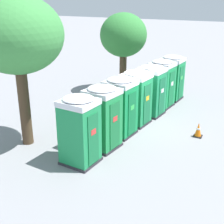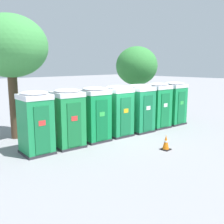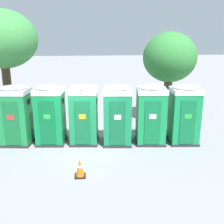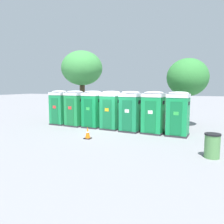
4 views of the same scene
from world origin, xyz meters
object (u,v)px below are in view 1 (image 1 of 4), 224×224
(portapotty_3, at_px, (136,97))
(portapotty_4, at_px, (151,90))
(portapotty_5, at_px, (162,83))
(portapotty_2, at_px, (120,106))
(portapotty_1, at_px, (102,117))
(portapotty_6, at_px, (172,77))
(street_tree_0, at_px, (17,36))
(portapotty_0, at_px, (80,130))
(traffic_cone, at_px, (198,130))
(street_tree_1, at_px, (123,36))

(portapotty_3, bearing_deg, portapotty_4, -9.92)
(portapotty_4, bearing_deg, portapotty_5, -2.92)
(portapotty_2, bearing_deg, portapotty_5, -6.19)
(portapotty_3, bearing_deg, portapotty_1, 175.27)
(portapotty_3, bearing_deg, portapotty_5, -6.42)
(portapotty_1, relative_size, portapotty_4, 1.00)
(portapotty_3, height_order, portapotty_4, same)
(portapotty_4, distance_m, portapotty_6, 2.87)
(portapotty_3, distance_m, street_tree_0, 5.87)
(portapotty_0, xyz_separation_m, portapotty_2, (2.86, -0.25, -0.00))
(portapotty_0, relative_size, traffic_cone, 3.97)
(portapotty_2, bearing_deg, portapotty_3, -5.72)
(portapotty_0, xyz_separation_m, portapotty_6, (8.55, -0.85, -0.00))
(portapotty_2, xyz_separation_m, portapotty_3, (1.43, -0.14, 0.00))
(portapotty_2, bearing_deg, portapotty_6, -6.02)
(portapotty_4, xyz_separation_m, portapotty_5, (1.43, -0.07, -0.00))
(portapotty_5, height_order, traffic_cone, portapotty_5)
(portapotty_2, xyz_separation_m, street_tree_1, (6.01, 2.59, 2.11))
(portapotty_4, height_order, street_tree_0, street_tree_0)
(portapotty_5, bearing_deg, portapotty_1, 174.42)
(portapotty_2, bearing_deg, portapotty_1, 176.27)
(street_tree_1, bearing_deg, portapotty_1, -161.42)
(street_tree_1, bearing_deg, portapotty_5, -119.55)
(portapotty_6, relative_size, street_tree_1, 0.54)
(portapotty_6, bearing_deg, portapotty_5, 174.49)
(portapotty_0, bearing_deg, portapotty_3, -5.22)
(portapotty_6, height_order, street_tree_1, street_tree_1)
(portapotty_6, distance_m, street_tree_0, 9.44)
(portapotty_5, distance_m, traffic_cone, 4.16)
(portapotty_2, relative_size, traffic_cone, 3.97)
(street_tree_0, bearing_deg, traffic_cone, -59.02)
(portapotty_6, bearing_deg, street_tree_0, 156.02)
(portapotty_1, relative_size, portapotty_5, 1.00)
(portapotty_5, bearing_deg, portapotty_2, 173.81)
(portapotty_2, distance_m, portapotty_4, 2.87)
(portapotty_2, distance_m, portapotty_3, 1.43)
(portapotty_3, height_order, portapotty_6, same)
(street_tree_1, height_order, traffic_cone, street_tree_1)
(portapotty_0, relative_size, portapotty_2, 1.00)
(portapotty_2, height_order, traffic_cone, portapotty_2)
(street_tree_1, bearing_deg, portapotty_2, -156.64)
(portapotty_3, height_order, portapotty_5, same)
(portapotty_4, relative_size, street_tree_0, 0.44)
(portapotty_2, xyz_separation_m, portapotty_5, (4.27, -0.46, -0.00))
(portapotty_2, height_order, street_tree_1, street_tree_1)
(portapotty_4, bearing_deg, portapotty_2, 172.17)
(portapotty_3, xyz_separation_m, portapotty_5, (2.85, -0.32, -0.00))
(portapotty_0, relative_size, portapotty_3, 1.00)
(portapotty_4, bearing_deg, portapotty_3, 170.08)
(portapotty_5, xyz_separation_m, street_tree_1, (1.73, 3.06, 2.11))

